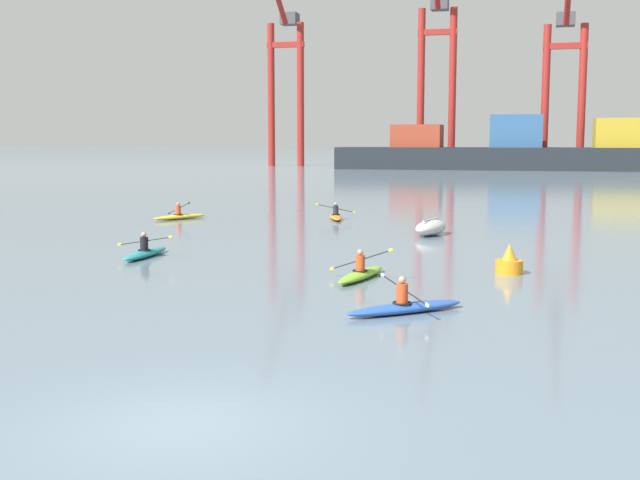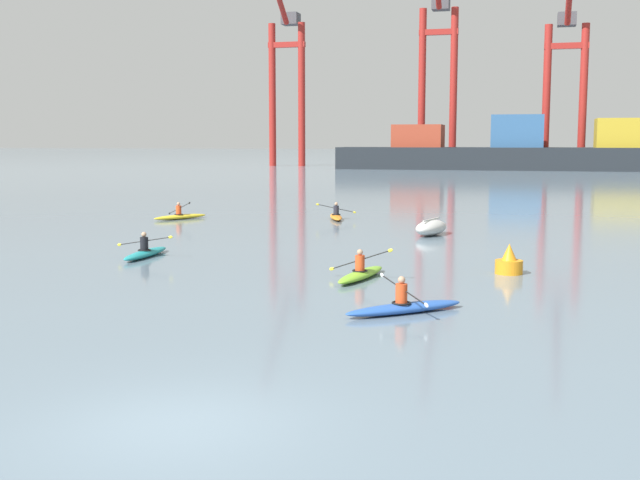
{
  "view_description": "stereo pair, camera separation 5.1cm",
  "coord_description": "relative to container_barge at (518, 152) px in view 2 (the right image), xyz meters",
  "views": [
    {
      "loc": [
        5.03,
        -10.9,
        4.33
      ],
      "look_at": [
        -2.48,
        18.09,
        0.6
      ],
      "focal_mm": 44.84,
      "sensor_mm": 36.0,
      "label": 1
    },
    {
      "loc": [
        5.08,
        -10.88,
        4.33
      ],
      "look_at": [
        -2.48,
        18.09,
        0.6
      ],
      "focal_mm": 44.84,
      "sensor_mm": 36.0,
      "label": 2
    }
  ],
  "objects": [
    {
      "name": "kayak_lime",
      "position": [
        -3.47,
        -98.89,
        -2.5
      ],
      "size": [
        2.15,
        3.45,
        1.05
      ],
      "color": "#7ABC2D",
      "rests_on": "ground"
    },
    {
      "name": "gantry_crane_west_mid",
      "position": [
        -13.23,
        8.88,
        14.88
      ],
      "size": [
        6.32,
        17.31,
        36.95
      ],
      "color": "maroon",
      "rests_on": "ground"
    },
    {
      "name": "gantry_crane_east_mid",
      "position": [
        6.57,
        6.28,
        13.09
      ],
      "size": [
        6.62,
        16.45,
        34.5
      ],
      "color": "maroon",
      "rests_on": "ground"
    },
    {
      "name": "channel_buoy",
      "position": [
        1.02,
        -96.74,
        -2.31
      ],
      "size": [
        0.9,
        0.9,
        1.0
      ],
      "color": "orange",
      "rests_on": "ground"
    },
    {
      "name": "container_barge",
      "position": [
        0.0,
        0.0,
        0.0
      ],
      "size": [
        53.73,
        8.44,
        8.13
      ],
      "color": "#1E2328",
      "rests_on": "ground"
    },
    {
      "name": "capsized_dinghy",
      "position": [
        -2.72,
        -86.62,
        -2.32
      ],
      "size": [
        1.73,
        2.8,
        0.76
      ],
      "color": "beige",
      "rests_on": "ground"
    },
    {
      "name": "ground_plane",
      "position": [
        -3.52,
        -112.39,
        -2.67
      ],
      "size": [
        800.0,
        800.0,
        0.0
      ],
      "primitive_type": "plane",
      "color": "slate"
    },
    {
      "name": "gantry_crane_west",
      "position": [
        -38.78,
        8.31,
        14.2
      ],
      "size": [
        6.43,
        18.45,
        35.67
      ],
      "color": "maroon",
      "rests_on": "ground"
    },
    {
      "name": "kayak_blue",
      "position": [
        -1.38,
        -103.58,
        -2.5
      ],
      "size": [
        2.95,
        2.7,
        0.95
      ],
      "color": "#2856B2",
      "rests_on": "ground"
    },
    {
      "name": "kayak_yellow",
      "position": [
        -17.11,
        -82.53,
        -2.5
      ],
      "size": [
        2.29,
        3.21,
        1.04
      ],
      "color": "yellow",
      "rests_on": "ground"
    },
    {
      "name": "kayak_orange",
      "position": [
        -8.72,
        -80.39,
        -2.5
      ],
      "size": [
        2.15,
        3.42,
        0.95
      ],
      "color": "orange",
      "rests_on": "ground"
    },
    {
      "name": "kayak_teal",
      "position": [
        -12.26,
        -96.27,
        -2.5
      ],
      "size": [
        2.27,
        3.41,
        0.95
      ],
      "color": "teal",
      "rests_on": "ground"
    }
  ]
}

